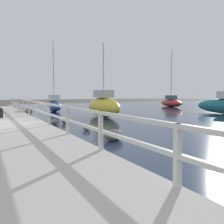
{
  "coord_description": "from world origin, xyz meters",
  "views": [
    {
      "loc": [
        -0.88,
        -13.41,
        1.72
      ],
      "look_at": [
        4.0,
        -3.41,
        0.92
      ],
      "focal_mm": 42.0,
      "sensor_mm": 36.0,
      "label": 1
    }
  ],
  "objects_px": {
    "sailboat_yellow": "(103,106)",
    "sailboat_blue": "(54,105)",
    "mooring_bollard": "(1,113)",
    "sailboat_red": "(171,102)"
  },
  "relations": [
    {
      "from": "sailboat_yellow",
      "to": "sailboat_blue",
      "type": "bearing_deg",
      "value": 106.97
    },
    {
      "from": "sailboat_blue",
      "to": "sailboat_red",
      "type": "relative_size",
      "value": 0.93
    },
    {
      "from": "mooring_bollard",
      "to": "sailboat_blue",
      "type": "height_order",
      "value": "sailboat_blue"
    },
    {
      "from": "sailboat_yellow",
      "to": "mooring_bollard",
      "type": "bearing_deg",
      "value": -172.34
    },
    {
      "from": "sailboat_blue",
      "to": "mooring_bollard",
      "type": "bearing_deg",
      "value": -117.57
    },
    {
      "from": "mooring_bollard",
      "to": "sailboat_yellow",
      "type": "relative_size",
      "value": 0.11
    },
    {
      "from": "sailboat_yellow",
      "to": "sailboat_blue",
      "type": "distance_m",
      "value": 7.42
    },
    {
      "from": "sailboat_red",
      "to": "sailboat_yellow",
      "type": "bearing_deg",
      "value": -129.0
    },
    {
      "from": "mooring_bollard",
      "to": "sailboat_red",
      "type": "height_order",
      "value": "sailboat_red"
    },
    {
      "from": "mooring_bollard",
      "to": "sailboat_red",
      "type": "relative_size",
      "value": 0.09
    }
  ]
}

